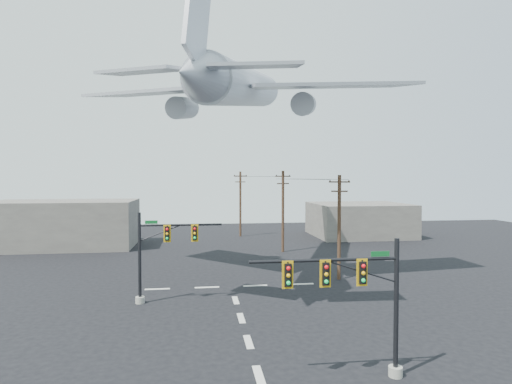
{
  "coord_description": "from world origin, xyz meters",
  "views": [
    {
      "loc": [
        -2.74,
        -23.02,
        9.07
      ],
      "look_at": [
        1.1,
        5.0,
        8.08
      ],
      "focal_mm": 30.0,
      "sensor_mm": 36.0,
      "label": 1
    }
  ],
  "objects": [
    {
      "name": "airliner",
      "position": [
        1.38,
        16.4,
        17.36
      ],
      "size": [
        30.2,
        32.65,
        8.82
      ],
      "rotation": [
        0.0,
        -0.16,
        1.25
      ],
      "color": "#A1A6AC"
    },
    {
      "name": "lane_markings",
      "position": [
        0.0,
        5.33,
        0.01
      ],
      "size": [
        14.0,
        21.2,
        0.01
      ],
      "color": "beige",
      "rests_on": "ground"
    },
    {
      "name": "building_left",
      "position": [
        -20.0,
        35.0,
        3.0
      ],
      "size": [
        18.0,
        10.0,
        6.0
      ],
      "primitive_type": "cube",
      "color": "slate",
      "rests_on": "ground"
    },
    {
      "name": "utility_pole_c",
      "position": [
        3.75,
        41.89,
        5.19
      ],
      "size": [
        2.03,
        0.34,
        9.91
      ],
      "rotation": [
        0.0,
        0.0,
        -0.1
      ],
      "color": "#4A2E1F",
      "rests_on": "ground"
    },
    {
      "name": "signal_mast_far",
      "position": [
        -5.6,
        8.2,
        3.5
      ],
      "size": [
        6.21,
        0.72,
        6.54
      ],
      "color": "gray",
      "rests_on": "ground"
    },
    {
      "name": "power_lines",
      "position": [
        7.09,
        27.65,
        9.0
      ],
      "size": [
        7.66,
        28.66,
        0.32
      ],
      "color": "black"
    },
    {
      "name": "building_right",
      "position": [
        22.0,
        40.0,
        2.5
      ],
      "size": [
        14.0,
        12.0,
        5.0
      ],
      "primitive_type": "cube",
      "color": "slate",
      "rests_on": "ground"
    },
    {
      "name": "utility_pole_b",
      "position": [
        7.5,
        27.63,
        5.14
      ],
      "size": [
        1.96,
        0.63,
        9.83
      ],
      "rotation": [
        0.0,
        0.0,
        0.26
      ],
      "color": "#4A2E1F",
      "rests_on": "ground"
    },
    {
      "name": "signal_mast_near",
      "position": [
        4.42,
        -5.0,
        3.61
      ],
      "size": [
        7.03,
        0.69,
        6.32
      ],
      "color": "gray",
      "rests_on": "ground"
    },
    {
      "name": "ground",
      "position": [
        0.0,
        0.0,
        0.0
      ],
      "size": [
        120.0,
        120.0,
        0.0
      ],
      "primitive_type": "plane",
      "color": "black",
      "rests_on": "ground"
    },
    {
      "name": "utility_pole_a",
      "position": [
        9.66,
        13.24,
        4.84
      ],
      "size": [
        1.83,
        0.53,
        9.26
      ],
      "rotation": [
        0.0,
        0.0,
        -0.22
      ],
      "color": "#4A2E1F",
      "rests_on": "ground"
    }
  ]
}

